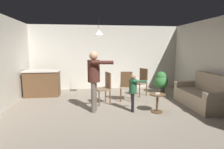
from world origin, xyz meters
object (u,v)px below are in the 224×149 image
object	(u,v)px
person_child	(133,89)
potted_plant_corner	(161,81)
kitchen_counter	(42,83)
side_table_by_couch	(157,101)
dining_chair_centre_back	(126,85)
spare_remote_on_table	(158,93)
couch_floral	(202,96)
dining_chair_near_wall	(105,87)
dining_chair_by_counter	(141,81)
person_adult	(94,75)

from	to	relation	value
person_child	potted_plant_corner	distance (m)	2.55
kitchen_counter	side_table_by_couch	distance (m)	4.19
dining_chair_centre_back	spare_remote_on_table	xyz separation A→B (m)	(0.61, -1.21, -0.01)
couch_floral	dining_chair_near_wall	xyz separation A→B (m)	(-2.90, 0.66, 0.21)
dining_chair_centre_back	person_child	bearing A→B (deg)	-79.81
kitchen_counter	dining_chair_centre_back	bearing A→B (deg)	-19.73
person_child	spare_remote_on_table	xyz separation A→B (m)	(0.63, -0.17, -0.11)
person_child	side_table_by_couch	bearing A→B (deg)	88.18
kitchen_counter	spare_remote_on_table	bearing A→B (deg)	-32.62
dining_chair_by_counter	dining_chair_near_wall	xyz separation A→B (m)	(-1.45, -0.89, 0.00)
dining_chair_near_wall	dining_chair_centre_back	world-z (taller)	same
potted_plant_corner	spare_remote_on_table	xyz separation A→B (m)	(-0.97, -2.14, 0.07)
dining_chair_centre_back	couch_floral	bearing A→B (deg)	-10.30
dining_chair_by_counter	potted_plant_corner	xyz separation A→B (m)	(0.87, 0.24, -0.08)
dining_chair_by_counter	person_child	bearing A→B (deg)	128.19
side_table_by_couch	kitchen_counter	bearing A→B (deg)	147.64
dining_chair_centre_back	dining_chair_by_counter	bearing A→B (deg)	55.45
side_table_by_couch	person_child	world-z (taller)	person_child
kitchen_counter	person_adult	bearing A→B (deg)	-46.70
kitchen_counter	side_table_by_couch	bearing A→B (deg)	-32.36
dining_chair_near_wall	side_table_by_couch	bearing A→B (deg)	-142.81
person_adult	dining_chair_by_counter	bearing A→B (deg)	145.08
couch_floral	dining_chair_near_wall	distance (m)	2.98
person_child	dining_chair_near_wall	world-z (taller)	person_child
dining_chair_near_wall	dining_chair_centre_back	bearing A→B (deg)	-91.44
side_table_by_couch	dining_chair_by_counter	world-z (taller)	dining_chair_by_counter
spare_remote_on_table	couch_floral	bearing A→B (deg)	12.70
person_adult	dining_chair_centre_back	xyz separation A→B (m)	(1.08, 0.90, -0.49)
dining_chair_near_wall	dining_chair_centre_back	distance (m)	0.76
dining_chair_by_counter	dining_chair_centre_back	bearing A→B (deg)	105.22
potted_plant_corner	spare_remote_on_table	bearing A→B (deg)	-114.27
potted_plant_corner	side_table_by_couch	bearing A→B (deg)	-114.26
person_child	dining_chair_near_wall	distance (m)	1.11
side_table_by_couch	dining_chair_centre_back	bearing A→B (deg)	117.41
couch_floral	dining_chair_centre_back	world-z (taller)	same
kitchen_counter	person_adult	size ratio (longest dim) A/B	0.76
couch_floral	spare_remote_on_table	size ratio (longest dim) A/B	13.89
kitchen_counter	person_child	world-z (taller)	person_child
dining_chair_near_wall	spare_remote_on_table	bearing A→B (deg)	-143.44
kitchen_counter	person_adult	world-z (taller)	person_adult
couch_floral	potted_plant_corner	distance (m)	1.89
person_child	spare_remote_on_table	size ratio (longest dim) A/B	8.08
couch_floral	person_adult	world-z (taller)	person_adult
person_child	dining_chair_by_counter	xyz separation A→B (m)	(0.73, 1.73, -0.11)
potted_plant_corner	spare_remote_on_table	distance (m)	2.35
person_adult	dining_chair_by_counter	size ratio (longest dim) A/B	1.66
person_adult	person_child	world-z (taller)	person_adult
side_table_by_couch	dining_chair_by_counter	bearing A→B (deg)	87.16
dining_chair_by_counter	potted_plant_corner	bearing A→B (deg)	-103.18
kitchen_counter	potted_plant_corner	bearing A→B (deg)	-1.44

